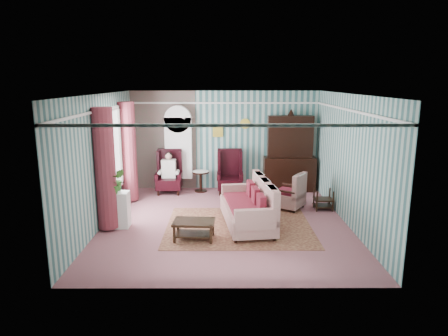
{
  "coord_description": "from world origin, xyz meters",
  "views": [
    {
      "loc": [
        -0.06,
        -8.7,
        3.18
      ],
      "look_at": [
        -0.03,
        0.6,
        1.14
      ],
      "focal_mm": 32.0,
      "sensor_mm": 36.0,
      "label": 1
    }
  ],
  "objects_px": {
    "bookcase": "(179,152)",
    "wingback_right": "(230,172)",
    "floral_armchair": "(289,189)",
    "coffee_table": "(194,230)",
    "seated_woman": "(169,173)",
    "nest_table": "(323,199)",
    "sofa": "(247,205)",
    "round_side_table": "(201,181)",
    "wingback_left": "(169,172)",
    "dresser_hutch": "(290,151)",
    "plant_stand": "(117,210)"
  },
  "relations": [
    {
      "from": "wingback_left",
      "to": "round_side_table",
      "type": "relative_size",
      "value": 2.08
    },
    {
      "from": "seated_woman",
      "to": "nest_table",
      "type": "bearing_deg",
      "value": -20.85
    },
    {
      "from": "seated_woman",
      "to": "plant_stand",
      "type": "height_order",
      "value": "seated_woman"
    },
    {
      "from": "wingback_right",
      "to": "sofa",
      "type": "distance_m",
      "value": 2.73
    },
    {
      "from": "seated_woman",
      "to": "coffee_table",
      "type": "xyz_separation_m",
      "value": [
        0.96,
        -3.48,
        -0.39
      ]
    },
    {
      "from": "seated_woman",
      "to": "floral_armchair",
      "type": "height_order",
      "value": "seated_woman"
    },
    {
      "from": "wingback_left",
      "to": "dresser_hutch",
      "type": "bearing_deg",
      "value": 4.41
    },
    {
      "from": "wingback_left",
      "to": "coffee_table",
      "type": "bearing_deg",
      "value": -74.64
    },
    {
      "from": "sofa",
      "to": "floral_armchair",
      "type": "bearing_deg",
      "value": -49.21
    },
    {
      "from": "nest_table",
      "to": "floral_armchair",
      "type": "bearing_deg",
      "value": 173.77
    },
    {
      "from": "round_side_table",
      "to": "nest_table",
      "type": "bearing_deg",
      "value": -28.2
    },
    {
      "from": "floral_armchair",
      "to": "coffee_table",
      "type": "height_order",
      "value": "floral_armchair"
    },
    {
      "from": "round_side_table",
      "to": "sofa",
      "type": "bearing_deg",
      "value": -67.5
    },
    {
      "from": "round_side_table",
      "to": "coffee_table",
      "type": "relative_size",
      "value": 0.72
    },
    {
      "from": "bookcase",
      "to": "wingback_right",
      "type": "distance_m",
      "value": 1.63
    },
    {
      "from": "round_side_table",
      "to": "floral_armchair",
      "type": "distance_m",
      "value": 2.82
    },
    {
      "from": "bookcase",
      "to": "round_side_table",
      "type": "relative_size",
      "value": 3.73
    },
    {
      "from": "wingback_right",
      "to": "dresser_hutch",
      "type": "bearing_deg",
      "value": 8.77
    },
    {
      "from": "wingback_right",
      "to": "seated_woman",
      "type": "relative_size",
      "value": 1.06
    },
    {
      "from": "sofa",
      "to": "nest_table",
      "type": "bearing_deg",
      "value": -67.1
    },
    {
      "from": "dresser_hutch",
      "to": "coffee_table",
      "type": "distance_m",
      "value": 4.64
    },
    {
      "from": "wingback_right",
      "to": "sofa",
      "type": "bearing_deg",
      "value": -83.01
    },
    {
      "from": "bookcase",
      "to": "round_side_table",
      "type": "height_order",
      "value": "bookcase"
    },
    {
      "from": "plant_stand",
      "to": "coffee_table",
      "type": "xyz_separation_m",
      "value": [
        1.76,
        -0.73,
        -0.2
      ]
    },
    {
      "from": "nest_table",
      "to": "sofa",
      "type": "xyz_separation_m",
      "value": [
        -1.99,
        -1.15,
        0.22
      ]
    },
    {
      "from": "wingback_left",
      "to": "seated_woman",
      "type": "bearing_deg",
      "value": 0.0
    },
    {
      "from": "bookcase",
      "to": "nest_table",
      "type": "height_order",
      "value": "bookcase"
    },
    {
      "from": "seated_woman",
      "to": "nest_table",
      "type": "height_order",
      "value": "seated_woman"
    },
    {
      "from": "round_side_table",
      "to": "sofa",
      "type": "distance_m",
      "value": 3.09
    },
    {
      "from": "bookcase",
      "to": "wingback_right",
      "type": "relative_size",
      "value": 1.79
    },
    {
      "from": "plant_stand",
      "to": "round_side_table",
      "type": "bearing_deg",
      "value": 59.62
    },
    {
      "from": "round_side_table",
      "to": "nest_table",
      "type": "height_order",
      "value": "round_side_table"
    },
    {
      "from": "coffee_table",
      "to": "bookcase",
      "type": "bearing_deg",
      "value": 100.34
    },
    {
      "from": "plant_stand",
      "to": "floral_armchair",
      "type": "relative_size",
      "value": 0.78
    },
    {
      "from": "sofa",
      "to": "seated_woman",
      "type": "bearing_deg",
      "value": 30.43
    },
    {
      "from": "wingback_right",
      "to": "coffee_table",
      "type": "bearing_deg",
      "value": -102.83
    },
    {
      "from": "dresser_hutch",
      "to": "floral_armchair",
      "type": "distance_m",
      "value": 1.87
    },
    {
      "from": "nest_table",
      "to": "sofa",
      "type": "height_order",
      "value": "sofa"
    },
    {
      "from": "coffee_table",
      "to": "round_side_table",
      "type": "bearing_deg",
      "value": 90.9
    },
    {
      "from": "coffee_table",
      "to": "wingback_right",
      "type": "bearing_deg",
      "value": 77.17
    },
    {
      "from": "bookcase",
      "to": "wingback_left",
      "type": "bearing_deg",
      "value": -122.66
    },
    {
      "from": "dresser_hutch",
      "to": "round_side_table",
      "type": "bearing_deg",
      "value": -177.36
    },
    {
      "from": "nest_table",
      "to": "coffee_table",
      "type": "height_order",
      "value": "nest_table"
    },
    {
      "from": "dresser_hutch",
      "to": "seated_woman",
      "type": "relative_size",
      "value": 2.0
    },
    {
      "from": "bookcase",
      "to": "nest_table",
      "type": "relative_size",
      "value": 4.15
    },
    {
      "from": "seated_woman",
      "to": "coffee_table",
      "type": "distance_m",
      "value": 3.63
    },
    {
      "from": "dresser_hutch",
      "to": "floral_armchair",
      "type": "height_order",
      "value": "dresser_hutch"
    },
    {
      "from": "round_side_table",
      "to": "floral_armchair",
      "type": "bearing_deg",
      "value": -34.86
    },
    {
      "from": "seated_woman",
      "to": "round_side_table",
      "type": "bearing_deg",
      "value": 9.46
    },
    {
      "from": "bookcase",
      "to": "floral_armchair",
      "type": "bearing_deg",
      "value": -31.99
    }
  ]
}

